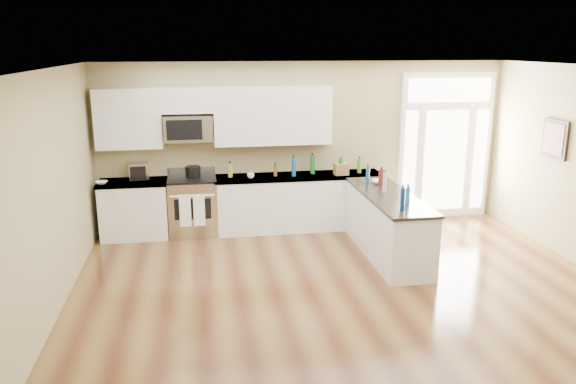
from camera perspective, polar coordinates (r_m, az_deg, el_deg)
The scene contains 19 objects.
ground at distance 6.43m, azimuth 8.55°, elevation -13.89°, with size 8.00×8.00×0.00m, color #4B2815.
room_shell at distance 5.81m, azimuth 9.19°, elevation 1.07°, with size 8.00×8.00×8.00m.
back_cabinet_left at distance 9.48m, azimuth -15.31°, elevation -1.87°, with size 1.10×0.66×0.94m.
back_cabinet_right at distance 9.56m, azimuth 1.07°, elevation -1.19°, with size 2.85×0.66×0.94m.
peninsula_cabinet at distance 8.49m, azimuth 10.05°, elevation -3.52°, with size 0.69×2.32×0.94m.
upper_cabinet_left at distance 9.32m, azimuth -15.91°, elevation 7.17°, with size 1.04×0.33×0.95m, color silver.
upper_cabinet_right at distance 9.34m, azimuth -1.57°, elevation 7.74°, with size 1.94×0.33×0.95m, color silver.
upper_cabinet_short at distance 9.23m, azimuth -10.22°, elevation 9.15°, with size 0.82×0.33×0.40m, color silver.
microwave at distance 9.24m, azimuth -10.10°, elevation 6.41°, with size 0.78×0.41×0.42m.
entry_door at distance 10.43m, azimuth 15.65°, elevation 4.48°, with size 1.70×0.10×2.60m.
wall_art_near at distance 9.32m, azimuth 25.48°, elevation 4.90°, with size 0.05×0.58×0.58m.
kitchen_range at distance 9.40m, azimuth -9.64°, elevation -1.42°, with size 0.79×0.69×1.08m.
stockpot at distance 9.37m, azimuth -9.64°, elevation 2.10°, with size 0.25×0.25×0.19m, color black.
toaster_oven at distance 9.44m, azimuth -14.93°, elevation 2.08°, with size 0.31×0.25×0.27m, color silver.
cardboard_box at distance 9.48m, azimuth 5.42°, elevation 2.33°, with size 0.23×0.17×0.19m, color brown.
bowl_left at distance 9.29m, azimuth -18.42°, elevation 0.90°, with size 0.18×0.18×0.04m, color white.
bowl_peninsula at distance 8.96m, azimuth 9.16°, elevation 1.05°, with size 0.20×0.20×0.06m, color white.
cup_counter at distance 9.21m, azimuth -3.81°, elevation 1.66°, with size 0.11×0.11×0.09m, color white.
counter_bottles at distance 8.95m, azimuth 5.01°, elevation 1.86°, with size 2.37×2.43×0.32m.
Camera 1 is at (-1.82, -5.35, 3.07)m, focal length 35.00 mm.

